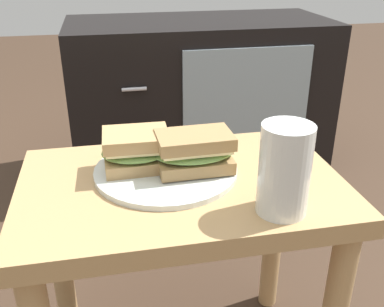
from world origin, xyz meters
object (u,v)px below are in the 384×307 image
sandwich_front (136,150)px  beer_glass (284,172)px  sandwich_back (194,151)px  plate (166,170)px  tv_cabinet (199,97)px

sandwich_front → beer_glass: beer_glass is taller
sandwich_back → plate: bearing=161.7°
plate → beer_glass: size_ratio=1.80×
tv_cabinet → beer_glass: size_ratio=6.79×
sandwich_back → beer_glass: bearing=-52.7°
tv_cabinet → sandwich_back: tv_cabinet is taller
sandwich_front → beer_glass: 0.27m
sandwich_front → tv_cabinet: bearing=71.0°
tv_cabinet → beer_glass: beer_glass is taller
beer_glass → sandwich_back: bearing=127.3°
tv_cabinet → plate: bearing=-105.9°
tv_cabinet → beer_glass: (-0.11, -1.07, 0.24)m
sandwich_front → sandwich_back: sandwich_back is taller
sandwich_back → tv_cabinet: bearing=77.2°
sandwich_front → plate: bearing=-18.3°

